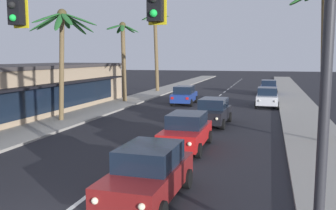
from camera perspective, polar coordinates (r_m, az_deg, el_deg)
sidewalk_right at (r=28.06m, az=20.18°, el=-1.74°), size 3.20×110.00×0.14m
sidewalk_left at (r=30.90m, az=-10.00°, el=-0.60°), size 3.20×110.00×0.14m
lane_markings at (r=27.77m, az=4.97°, el=-1.54°), size 4.28×86.70×0.01m
traffic_signal_mast at (r=8.27m, az=-1.12°, el=12.01°), size 10.71×0.41×7.12m
sedan_lead_at_stop_bar at (r=11.29m, az=-3.02°, el=-10.41°), size 2.03×4.48×1.68m
sedan_third_in_queue at (r=17.52m, az=2.85°, el=-3.98°), size 1.95×4.45×1.68m
sedan_fifth_in_queue at (r=23.84m, az=6.94°, el=-0.98°), size 2.07×4.50×1.68m
sedan_oncoming_far at (r=33.94m, az=2.52°, el=1.55°), size 2.07×4.50×1.68m
sedan_parked_nearest_kerb at (r=44.15m, az=15.22°, el=2.65°), size 1.98×4.46×1.68m
sedan_parked_mid_kerb at (r=33.39m, az=15.00°, el=1.21°), size 1.95×4.45×1.68m
palm_left_second at (r=25.35m, az=-15.93°, el=10.19°), size 4.45×4.39×7.38m
palm_left_third at (r=35.46m, az=-6.93°, el=8.52°), size 3.23×3.03×7.57m
palm_left_farthest at (r=46.06m, az=-1.88°, el=10.00°), size 3.73×3.70×9.78m
palm_right_second at (r=19.77m, az=22.95°, el=11.29°), size 3.83×3.97×8.02m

